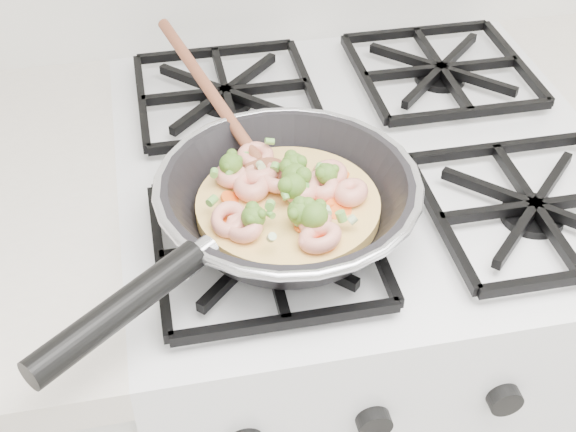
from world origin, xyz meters
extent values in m
cube|color=white|center=(0.00, 1.70, 0.45)|extent=(0.60, 0.60, 0.90)
cube|color=black|center=(0.00, 1.70, 0.91)|extent=(0.56, 0.56, 0.02)
torus|color=silver|center=(-0.12, 1.57, 0.97)|extent=(0.28, 0.28, 0.01)
cylinder|color=black|center=(-0.30, 1.43, 0.97)|extent=(0.16, 0.14, 0.03)
cylinder|color=#F8CB6C|center=(-0.12, 1.57, 0.94)|extent=(0.19, 0.19, 0.02)
ellipsoid|color=brown|center=(-0.14, 1.62, 0.96)|extent=(0.05, 0.05, 0.01)
cylinder|color=brown|center=(-0.18, 1.75, 0.99)|extent=(0.09, 0.25, 0.07)
torus|color=#F1A78E|center=(-0.14, 1.65, 0.96)|extent=(0.05, 0.05, 0.02)
torus|color=#F1A78E|center=(-0.14, 1.61, 0.96)|extent=(0.06, 0.06, 0.03)
torus|color=#F1A78E|center=(-0.10, 1.53, 0.96)|extent=(0.06, 0.06, 0.03)
torus|color=#F1A78E|center=(-0.07, 1.60, 0.96)|extent=(0.06, 0.06, 0.02)
torus|color=#F1A78E|center=(-0.17, 1.62, 0.96)|extent=(0.05, 0.05, 0.02)
torus|color=#F1A78E|center=(-0.16, 1.59, 0.96)|extent=(0.05, 0.05, 0.02)
torus|color=#F1A78E|center=(-0.11, 1.58, 0.96)|extent=(0.05, 0.05, 0.02)
torus|color=#F1A78E|center=(-0.10, 1.50, 0.96)|extent=(0.05, 0.06, 0.02)
torus|color=#F1A78E|center=(-0.17, 1.53, 0.96)|extent=(0.06, 0.06, 0.03)
torus|color=#F1A78E|center=(-0.13, 1.60, 0.96)|extent=(0.06, 0.05, 0.02)
torus|color=#F1A78E|center=(-0.06, 1.56, 0.96)|extent=(0.06, 0.06, 0.02)
torus|color=#F1A78E|center=(-0.08, 1.58, 0.96)|extent=(0.05, 0.05, 0.03)
torus|color=#F1A78E|center=(-0.19, 1.55, 0.96)|extent=(0.05, 0.05, 0.01)
ellipsoid|color=#55822A|center=(-0.11, 1.52, 0.97)|extent=(0.04, 0.04, 0.03)
ellipsoid|color=#55822A|center=(-0.17, 1.62, 0.97)|extent=(0.03, 0.03, 0.03)
ellipsoid|color=#55822A|center=(-0.08, 1.59, 0.97)|extent=(0.03, 0.03, 0.02)
ellipsoid|color=#55822A|center=(-0.12, 1.53, 0.97)|extent=(0.03, 0.03, 0.03)
ellipsoid|color=#55822A|center=(-0.12, 1.57, 0.97)|extent=(0.04, 0.04, 0.03)
ellipsoid|color=#55822A|center=(-0.11, 1.61, 0.97)|extent=(0.04, 0.04, 0.03)
ellipsoid|color=#55822A|center=(-0.11, 1.59, 0.97)|extent=(0.04, 0.04, 0.03)
ellipsoid|color=#55822A|center=(-0.16, 1.53, 0.97)|extent=(0.03, 0.03, 0.02)
cylinder|color=orange|center=(-0.19, 1.55, 0.95)|extent=(0.03, 0.03, 0.01)
cylinder|color=orange|center=(-0.07, 1.56, 0.95)|extent=(0.03, 0.03, 0.01)
cylinder|color=orange|center=(-0.10, 1.50, 0.95)|extent=(0.03, 0.03, 0.01)
cylinder|color=orange|center=(-0.09, 1.56, 0.95)|extent=(0.03, 0.03, 0.01)
cylinder|color=orange|center=(-0.18, 1.58, 0.95)|extent=(0.04, 0.04, 0.01)
cylinder|color=orange|center=(-0.10, 1.51, 0.95)|extent=(0.04, 0.04, 0.01)
cylinder|color=orange|center=(-0.06, 1.60, 0.95)|extent=(0.03, 0.03, 0.01)
cylinder|color=orange|center=(-0.07, 1.55, 0.95)|extent=(0.04, 0.04, 0.01)
cylinder|color=orange|center=(-0.11, 1.53, 0.95)|extent=(0.03, 0.03, 0.01)
cylinder|color=orange|center=(-0.10, 1.63, 0.95)|extent=(0.03, 0.03, 0.00)
cylinder|color=#69AD45|center=(-0.08, 1.58, 0.97)|extent=(0.01, 0.01, 0.01)
cylinder|color=#69AD45|center=(-0.15, 1.54, 0.98)|extent=(0.01, 0.01, 0.01)
cylinder|color=#B5CF92|center=(-0.15, 1.50, 0.97)|extent=(0.01, 0.01, 0.01)
cylinder|color=#69AD45|center=(-0.13, 1.61, 0.97)|extent=(0.01, 0.01, 0.01)
cylinder|color=#69AD45|center=(-0.19, 1.61, 0.97)|extent=(0.01, 0.01, 0.01)
cylinder|color=#B5CF92|center=(-0.09, 1.53, 0.97)|extent=(0.01, 0.01, 0.01)
cylinder|color=#69AD45|center=(-0.20, 1.57, 0.97)|extent=(0.01, 0.01, 0.01)
cylinder|color=#69AD45|center=(-0.08, 1.52, 0.97)|extent=(0.01, 0.01, 0.01)
cylinder|color=#69AD45|center=(-0.13, 1.56, 0.97)|extent=(0.01, 0.01, 0.01)
cylinder|color=#B5CF92|center=(-0.10, 1.58, 0.96)|extent=(0.01, 0.01, 0.01)
cylinder|color=#69AD45|center=(-0.10, 1.57, 0.97)|extent=(0.01, 0.01, 0.01)
cylinder|color=#69AD45|center=(-0.15, 1.54, 0.97)|extent=(0.01, 0.01, 0.01)
cylinder|color=#69AD45|center=(-0.18, 1.61, 0.97)|extent=(0.01, 0.01, 0.01)
cylinder|color=#69AD45|center=(-0.08, 1.60, 0.97)|extent=(0.01, 0.01, 0.01)
cylinder|color=#B5CF92|center=(-0.14, 1.61, 0.97)|extent=(0.01, 0.01, 0.01)
cylinder|color=#B5CF92|center=(-0.07, 1.52, 0.97)|extent=(0.01, 0.01, 0.01)
cylinder|color=#69AD45|center=(-0.16, 1.64, 0.97)|extent=(0.01, 0.01, 0.01)
cylinder|color=#69AD45|center=(-0.18, 1.63, 0.97)|extent=(0.01, 0.01, 0.01)
cylinder|color=#69AD45|center=(-0.13, 1.65, 0.98)|extent=(0.01, 0.01, 0.01)
camera|label=1|loc=(-0.25, 0.96, 1.47)|focal=49.09mm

